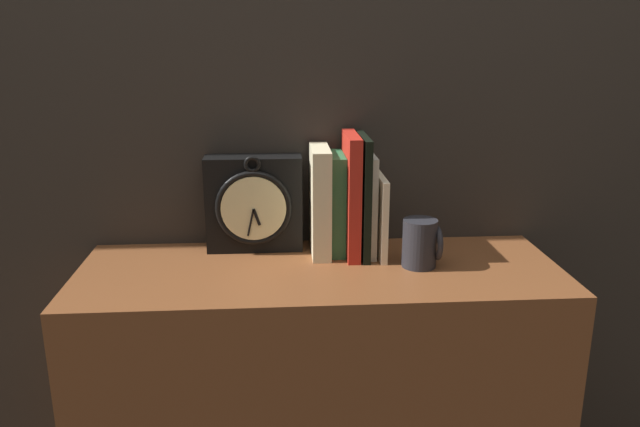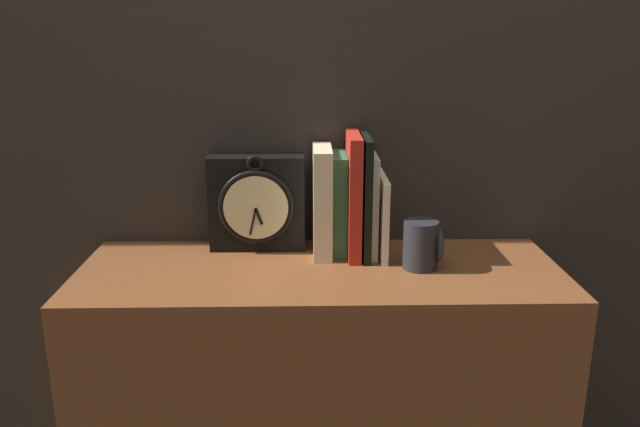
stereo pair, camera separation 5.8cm
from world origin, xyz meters
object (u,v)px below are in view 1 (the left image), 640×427
at_px(book_slot5_cream, 379,214).
at_px(mug, 421,243).
at_px(book_slot3_black, 363,196).
at_px(book_slot4_cream, 370,203).
at_px(book_slot0_cream, 320,201).
at_px(book_slot1_green, 336,203).
at_px(clock, 254,204).
at_px(book_slot2_red, 351,195).

height_order(book_slot5_cream, mug, book_slot5_cream).
relative_size(book_slot3_black, book_slot4_cream, 1.18).
bearing_deg(book_slot4_cream, book_slot0_cream, -179.72).
height_order(book_slot1_green, book_slot4_cream, book_slot4_cream).
relative_size(clock, book_slot0_cream, 0.94).
bearing_deg(mug, clock, 159.40).
distance_m(clock, book_slot3_black, 0.23).
bearing_deg(clock, book_slot4_cream, -6.81).
relative_size(clock, book_slot2_red, 0.83).
bearing_deg(clock, mug, -20.60).
bearing_deg(book_slot2_red, book_slot4_cream, 11.31).
xyz_separation_m(book_slot1_green, mug, (0.16, -0.11, -0.06)).
height_order(book_slot4_cream, mug, book_slot4_cream).
distance_m(book_slot1_green, mug, 0.20).
bearing_deg(book_slot5_cream, book_slot3_black, 178.49).
distance_m(book_slot2_red, book_slot4_cream, 0.05).
bearing_deg(book_slot4_cream, book_slot1_green, 173.67).
xyz_separation_m(book_slot1_green, book_slot3_black, (0.06, -0.02, 0.02)).
xyz_separation_m(book_slot2_red, book_slot4_cream, (0.04, 0.01, -0.02)).
bearing_deg(book_slot3_black, mug, -39.31).
height_order(clock, book_slot4_cream, same).
bearing_deg(book_slot4_cream, book_slot3_black, -149.05).
bearing_deg(book_slot0_cream, book_slot2_red, -6.76).
height_order(book_slot0_cream, book_slot3_black, book_slot3_black).
relative_size(book_slot0_cream, book_slot4_cream, 1.07).
bearing_deg(book_slot3_black, book_slot0_cream, 174.35).
relative_size(clock, book_slot5_cream, 1.25).
bearing_deg(book_slot2_red, book_slot3_black, -2.78).
bearing_deg(book_slot4_cream, book_slot5_cream, -28.19).
xyz_separation_m(book_slot2_red, book_slot3_black, (0.03, -0.00, -0.00)).
xyz_separation_m(book_slot0_cream, book_slot4_cream, (0.11, 0.00, -0.01)).
distance_m(book_slot0_cream, book_slot3_black, 0.09).
relative_size(book_slot4_cream, mug, 2.18).
relative_size(clock, mug, 2.18).
xyz_separation_m(book_slot0_cream, book_slot2_red, (0.06, -0.01, 0.01)).
bearing_deg(book_slot1_green, book_slot4_cream, -6.33).
relative_size(book_slot2_red, mug, 2.61).
bearing_deg(book_slot2_red, clock, 169.61).
distance_m(clock, book_slot5_cream, 0.27).
height_order(clock, book_slot0_cream, book_slot0_cream).
distance_m(book_slot0_cream, book_slot4_cream, 0.11).
height_order(clock, book_slot2_red, book_slot2_red).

